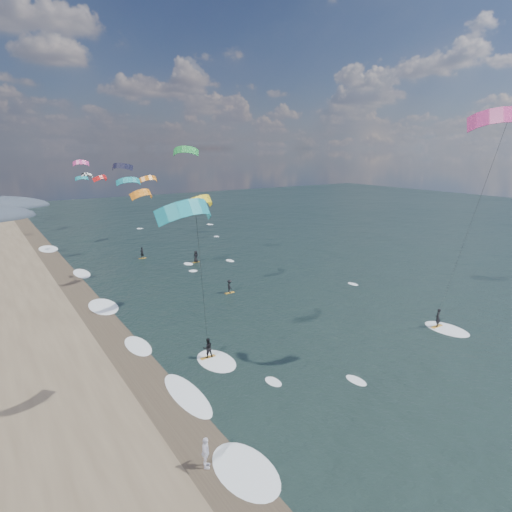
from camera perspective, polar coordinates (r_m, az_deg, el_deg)
ground at (r=31.59m, az=14.27°, el=-16.73°), size 260.00×260.00×0.00m
wet_sand_strip at (r=33.17m, az=-14.60°, el=-15.16°), size 3.00×240.00×0.00m
kitesurfer_near_a at (r=35.10m, az=29.10°, el=10.21°), size 7.79×9.38×19.03m
kitesurfer_near_b at (r=27.00m, az=-7.18°, el=-1.32°), size 6.99×8.50×13.88m
far_kitesurfers at (r=57.12m, az=-8.08°, el=-1.39°), size 6.83×21.76×1.72m
bg_kite_field at (r=73.04m, az=-17.31°, el=10.23°), size 12.68×73.38×7.77m
shoreline_surf at (r=37.53m, az=-15.28°, el=-11.60°), size 2.40×79.40×0.11m
beach_walker at (r=24.21m, az=-6.73°, el=-24.61°), size 0.89×1.09×1.73m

